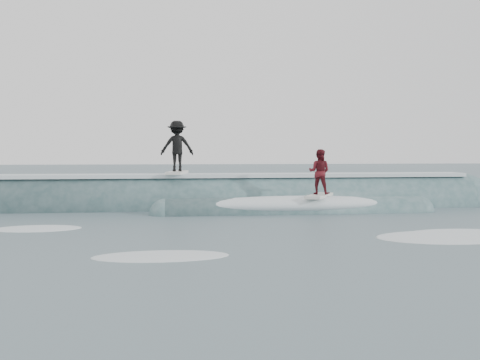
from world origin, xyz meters
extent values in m
plane|color=#40545E|center=(0.00, 0.00, 0.00)|extent=(160.00, 160.00, 0.00)
cylinder|color=#36575B|center=(0.00, 6.69, 0.00)|extent=(18.42, 2.31, 2.31)
sphere|color=#36575B|center=(9.21, 6.69, 0.00)|extent=(2.31, 2.31, 2.31)
cylinder|color=#36575B|center=(1.80, 4.49, 0.00)|extent=(9.00, 1.09, 1.09)
sphere|color=#36575B|center=(-2.70, 4.49, 0.00)|extent=(1.09, 1.09, 1.09)
sphere|color=#36575B|center=(6.30, 4.49, 0.00)|extent=(1.09, 1.09, 1.09)
cube|color=silver|center=(0.00, 6.69, 1.23)|extent=(18.00, 1.30, 0.14)
ellipsoid|color=silver|center=(1.80, 4.49, 0.30)|extent=(7.60, 1.30, 0.60)
cube|color=silver|center=(-2.27, 6.69, 1.35)|extent=(0.90, 2.07, 0.10)
imported|color=black|center=(-2.27, 6.69, 2.35)|extent=(1.28, 0.79, 1.91)
cube|color=white|center=(2.64, 4.49, 0.60)|extent=(1.46, 2.01, 0.10)
imported|color=#510F16|center=(2.64, 4.49, 1.43)|extent=(0.95, 0.87, 1.57)
ellipsoid|color=silver|center=(5.02, -0.52, 0.00)|extent=(2.71, 1.85, 0.10)
ellipsoid|color=silver|center=(-2.67, -2.75, 0.00)|extent=(2.22, 1.51, 0.10)
ellipsoid|color=silver|center=(-6.18, 1.62, 0.00)|extent=(2.38, 1.62, 0.10)
ellipsoid|color=silver|center=(4.32, -1.17, 0.00)|extent=(3.22, 2.20, 0.10)
cylinder|color=#36575B|center=(-9.67, 14.00, 0.00)|extent=(22.00, 0.70, 0.70)
cylinder|color=#36575B|center=(3.44, 18.00, 0.00)|extent=(22.00, 0.80, 0.80)
cylinder|color=#36575B|center=(-4.22, 22.00, 0.00)|extent=(22.00, 0.60, 0.60)
camera|label=1|loc=(-2.38, -13.63, 2.12)|focal=40.00mm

